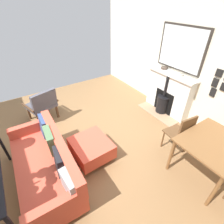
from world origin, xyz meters
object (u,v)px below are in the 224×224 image
object	(u,v)px
fireplace	(167,95)
dining_chair_near_fireplace	(181,132)
mantel_bowl_near	(164,68)
ottoman	(91,148)
mantel_bowl_far	(182,75)
sofa	(47,163)
armchair_accent	(42,104)
dining_table	(214,147)

from	to	relation	value
fireplace	dining_chair_near_fireplace	world-z (taller)	fireplace
dining_chair_near_fireplace	mantel_bowl_near	bearing A→B (deg)	-123.72
ottoman	dining_chair_near_fireplace	world-z (taller)	dining_chair_near_fireplace
mantel_bowl_far	mantel_bowl_near	bearing A→B (deg)	-90.00
sofa	dining_chair_near_fireplace	distance (m)	2.44
mantel_bowl_far	ottoman	bearing A→B (deg)	2.19
sofa	ottoman	size ratio (longest dim) A/B	2.45
mantel_bowl_near	sofa	world-z (taller)	mantel_bowl_near
sofa	armchair_accent	size ratio (longest dim) A/B	2.19
dining_table	fireplace	bearing A→B (deg)	-118.05
sofa	ottoman	world-z (taller)	sofa
mantel_bowl_near	dining_chair_near_fireplace	bearing A→B (deg)	56.28
mantel_bowl_far	armchair_accent	xyz separation A→B (m)	(2.88, -1.60, -0.64)
mantel_bowl_near	ottoman	world-z (taller)	mantel_bowl_near
armchair_accent	dining_chair_near_fireplace	distance (m)	3.17
fireplace	sofa	size ratio (longest dim) A/B	0.71
sofa	dining_chair_near_fireplace	world-z (taller)	dining_chair_near_fireplace
armchair_accent	dining_chair_near_fireplace	xyz separation A→B (m)	(-1.90, 2.53, 0.05)
fireplace	mantel_bowl_far	distance (m)	0.67
fireplace	mantel_bowl_near	size ratio (longest dim) A/B	7.90
dining_table	dining_chair_near_fireplace	distance (m)	0.58
fireplace	mantel_bowl_near	bearing A→B (deg)	-97.74
ottoman	armchair_accent	size ratio (longest dim) A/B	0.89
mantel_bowl_near	dining_chair_near_fireplace	xyz separation A→B (m)	(0.97, 1.46, -0.59)
mantel_bowl_near	mantel_bowl_far	world-z (taller)	mantel_bowl_near
sofa	dining_table	world-z (taller)	sofa
ottoman	fireplace	bearing A→B (deg)	-172.26
fireplace	dining_chair_near_fireplace	distance (m)	1.49
mantel_bowl_near	armchair_accent	size ratio (longest dim) A/B	0.20
sofa	dining_table	xyz separation A→B (m)	(-2.30, 1.40, 0.31)
sofa	mantel_bowl_near	bearing A→B (deg)	-169.12
mantel_bowl_near	armchair_accent	xyz separation A→B (m)	(2.88, -1.07, -0.64)
fireplace	dining_chair_near_fireplace	xyz separation A→B (m)	(0.93, 1.16, 0.03)
fireplace	sofa	distance (m)	3.24
ottoman	dining_chair_near_fireplace	bearing A→B (deg)	150.38
sofa	armchair_accent	world-z (taller)	armchair_accent
mantel_bowl_far	sofa	distance (m)	3.35
ottoman	armchair_accent	xyz separation A→B (m)	(0.43, -1.70, 0.25)
dining_table	sofa	bearing A→B (deg)	-31.36
dining_table	mantel_bowl_far	bearing A→B (deg)	-122.72
dining_table	dining_chair_near_fireplace	size ratio (longest dim) A/B	1.12
mantel_bowl_far	sofa	xyz separation A→B (m)	(3.26, 0.10, -0.77)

